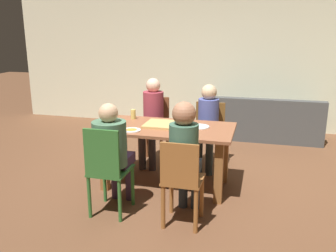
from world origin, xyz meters
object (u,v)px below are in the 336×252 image
object	(u,v)px
dining_table	(166,138)
plate_1	(131,130)
chair_2	(209,131)
person_2	(208,120)
person_1	(185,152)
chair_3	(107,168)
plate_0	(199,127)
chair_0	(155,127)
pizza_box_0	(162,124)
drinking_glass_0	(133,114)
drinking_glass_1	(182,131)
couch	(262,123)
person_3	(112,147)
chair_1	(182,181)
person_0	(152,115)

from	to	relation	value
dining_table	plate_1	world-z (taller)	plate_1
chair_2	person_2	bearing A→B (deg)	-90.00
person_1	chair_3	bearing A→B (deg)	-170.93
chair_2	plate_0	bearing A→B (deg)	-90.90
chair_0	pizza_box_0	bearing A→B (deg)	-67.82
chair_2	plate_0	distance (m)	0.83
chair_2	drinking_glass_0	distance (m)	1.14
person_2	plate_0	distance (m)	0.64
dining_table	person_2	xyz separation A→B (m)	(0.40, 0.72, 0.07)
drinking_glass_1	couch	world-z (taller)	drinking_glass_1
chair_2	couch	bearing A→B (deg)	64.94
person_3	plate_0	xyz separation A→B (m)	(0.78, 0.82, 0.07)
chair_1	plate_1	world-z (taller)	chair_1
plate_1	drinking_glass_0	world-z (taller)	drinking_glass_0
drinking_glass_0	couch	xyz separation A→B (m)	(1.64, 2.16, -0.56)
person_3	drinking_glass_0	bearing A→B (deg)	97.12
person_3	drinking_glass_0	size ratio (longest dim) A/B	9.42
chair_0	person_0	size ratio (longest dim) A/B	0.76
person_3	couch	xyz separation A→B (m)	(1.52, 3.15, -0.44)
drinking_glass_0	drinking_glass_1	size ratio (longest dim) A/B	1.02
person_0	chair_3	xyz separation A→B (m)	(0.00, -1.58, -0.19)
plate_1	chair_2	bearing A→B (deg)	56.75
chair_0	chair_2	xyz separation A→B (m)	(0.79, 0.02, -0.01)
chair_1	pizza_box_0	distance (m)	1.10
person_2	pizza_box_0	world-z (taller)	person_2
pizza_box_0	drinking_glass_1	world-z (taller)	drinking_glass_1
drinking_glass_1	chair_2	bearing A→B (deg)	84.34
person_3	plate_0	size ratio (longest dim) A/B	4.65
person_2	plate_1	world-z (taller)	person_2
chair_1	plate_0	world-z (taller)	chair_1
plate_0	couch	distance (m)	2.50
chair_2	pizza_box_0	bearing A→B (deg)	-119.55
plate_1	couch	world-z (taller)	plate_1
person_0	drinking_glass_1	size ratio (longest dim) A/B	9.98
drinking_glass_1	couch	xyz separation A→B (m)	(0.85, 2.77, -0.56)
dining_table	person_2	size ratio (longest dim) A/B	1.38
plate_0	plate_1	size ratio (longest dim) A/B	1.17
person_1	plate_0	bearing A→B (deg)	90.84
person_2	chair_2	bearing A→B (deg)	90.00
chair_1	person_1	xyz separation A→B (m)	(0.00, 0.14, 0.25)
drinking_glass_1	person_1	bearing A→B (deg)	-73.69
pizza_box_0	drinking_glass_1	bearing A→B (deg)	-49.00
person_3	drinking_glass_1	size ratio (longest dim) A/B	9.57
chair_0	drinking_glass_0	size ratio (longest dim) A/B	7.46
dining_table	person_1	world-z (taller)	person_1
person_3	plate_1	xyz separation A→B (m)	(0.05, 0.46, 0.07)
person_1	plate_0	xyz separation A→B (m)	(-0.01, 0.84, 0.04)
chair_3	person_2	bearing A→B (deg)	63.72
drinking_glass_0	couch	distance (m)	2.77
person_3	chair_3	bearing A→B (deg)	-90.00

